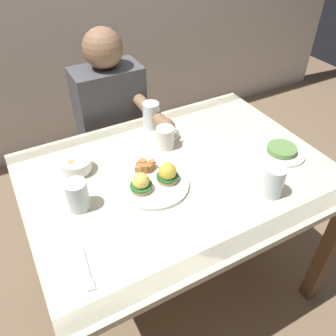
% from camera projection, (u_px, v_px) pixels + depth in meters
% --- Properties ---
extents(ground_plane, '(6.00, 6.00, 0.00)m').
position_uv_depth(ground_plane, '(176.00, 278.00, 1.85)').
color(ground_plane, '#7F664C').
extents(dining_table, '(1.20, 0.90, 0.74)m').
position_uv_depth(dining_table, '(179.00, 191.00, 1.44)').
color(dining_table, beige).
rests_on(dining_table, ground_plane).
extents(eggs_benedict_plate, '(0.27, 0.27, 0.09)m').
position_uv_depth(eggs_benedict_plate, '(153.00, 180.00, 1.30)').
color(eggs_benedict_plate, white).
rests_on(eggs_benedict_plate, dining_table).
extents(fruit_bowl, '(0.12, 0.12, 0.06)m').
position_uv_depth(fruit_bowl, '(76.00, 165.00, 1.36)').
color(fruit_bowl, white).
rests_on(fruit_bowl, dining_table).
extents(coffee_mug, '(0.11, 0.08, 0.09)m').
position_uv_depth(coffee_mug, '(166.00, 137.00, 1.48)').
color(coffee_mug, white).
rests_on(coffee_mug, dining_table).
extents(fork, '(0.04, 0.16, 0.00)m').
position_uv_depth(fork, '(87.00, 271.00, 1.02)').
color(fork, silver).
rests_on(fork, dining_table).
extents(water_glass_near, '(0.08, 0.08, 0.11)m').
position_uv_depth(water_glass_near, '(78.00, 196.00, 1.19)').
color(water_glass_near, silver).
rests_on(water_glass_near, dining_table).
extents(water_glass_far, '(0.08, 0.08, 0.12)m').
position_uv_depth(water_glass_far, '(273.00, 183.00, 1.25)').
color(water_glass_far, silver).
rests_on(water_glass_far, dining_table).
extents(water_glass_extra, '(0.08, 0.08, 0.12)m').
position_uv_depth(water_glass_extra, '(151.00, 117.00, 1.60)').
color(water_glass_extra, silver).
rests_on(water_glass_extra, dining_table).
extents(side_plate, '(0.20, 0.20, 0.04)m').
position_uv_depth(side_plate, '(281.00, 151.00, 1.46)').
color(side_plate, white).
rests_on(side_plate, dining_table).
extents(diner_person, '(0.34, 0.54, 1.14)m').
position_uv_depth(diner_person, '(114.00, 124.00, 1.82)').
color(diner_person, '#33333D').
rests_on(diner_person, ground_plane).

